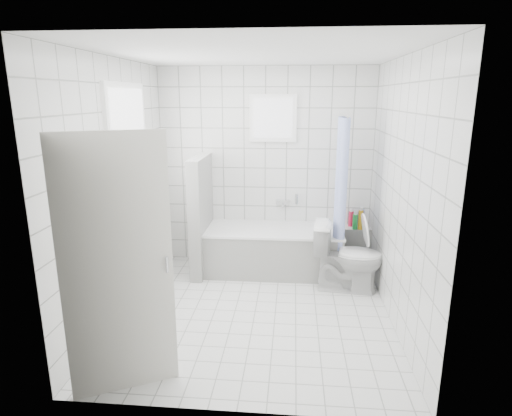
# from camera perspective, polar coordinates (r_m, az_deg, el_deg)

# --- Properties ---
(ground) EXTENTS (3.00, 3.00, 0.00)m
(ground) POSITION_cam_1_polar(r_m,az_deg,el_deg) (4.69, -0.12, -13.64)
(ground) COLOR white
(ground) RESTS_ON ground
(ceiling) EXTENTS (3.00, 3.00, 0.00)m
(ceiling) POSITION_cam_1_polar(r_m,az_deg,el_deg) (4.14, -0.14, 19.91)
(ceiling) COLOR white
(ceiling) RESTS_ON ground
(wall_back) EXTENTS (2.80, 0.02, 2.60)m
(wall_back) POSITION_cam_1_polar(r_m,az_deg,el_deg) (5.70, 1.24, 5.35)
(wall_back) COLOR white
(wall_back) RESTS_ON ground
(wall_front) EXTENTS (2.80, 0.02, 2.60)m
(wall_front) POSITION_cam_1_polar(r_m,az_deg,el_deg) (2.79, -2.90, -4.61)
(wall_front) COLOR white
(wall_front) RESTS_ON ground
(wall_left) EXTENTS (0.02, 3.00, 2.60)m
(wall_left) POSITION_cam_1_polar(r_m,az_deg,el_deg) (4.57, -17.91, 2.31)
(wall_left) COLOR white
(wall_left) RESTS_ON ground
(wall_right) EXTENTS (0.02, 3.00, 2.60)m
(wall_right) POSITION_cam_1_polar(r_m,az_deg,el_deg) (4.33, 18.64, 1.62)
(wall_right) COLOR white
(wall_right) RESTS_ON ground
(window_left) EXTENTS (0.01, 0.90, 1.40)m
(window_left) POSITION_cam_1_polar(r_m,az_deg,el_deg) (4.78, -16.32, 6.60)
(window_left) COLOR white
(window_left) RESTS_ON wall_left
(window_back) EXTENTS (0.50, 0.01, 0.50)m
(window_back) POSITION_cam_1_polar(r_m,az_deg,el_deg) (5.58, 2.29, 11.86)
(window_back) COLOR white
(window_back) RESTS_ON wall_back
(window_sill) EXTENTS (0.18, 1.02, 0.08)m
(window_sill) POSITION_cam_1_polar(r_m,az_deg,el_deg) (4.91, -15.21, -1.96)
(window_sill) COLOR white
(window_sill) RESTS_ON wall_left
(door) EXTENTS (0.73, 0.39, 2.00)m
(door) POSITION_cam_1_polar(r_m,az_deg,el_deg) (3.31, -17.96, -7.72)
(door) COLOR silver
(door) RESTS_ON ground
(bathtub) EXTENTS (1.73, 0.77, 0.58)m
(bathtub) POSITION_cam_1_polar(r_m,az_deg,el_deg) (5.58, 2.39, -5.58)
(bathtub) COLOR white
(bathtub) RESTS_ON ground
(partition_wall) EXTENTS (0.15, 0.85, 1.50)m
(partition_wall) POSITION_cam_1_polar(r_m,az_deg,el_deg) (5.51, -7.31, -0.94)
(partition_wall) COLOR white
(partition_wall) RESTS_ON ground
(tiled_ledge) EXTENTS (0.40, 0.24, 0.55)m
(tiled_ledge) POSITION_cam_1_polar(r_m,az_deg,el_deg) (5.88, 12.97, -5.05)
(tiled_ledge) COLOR white
(tiled_ledge) RESTS_ON ground
(toilet) EXTENTS (0.84, 0.54, 0.81)m
(toilet) POSITION_cam_1_polar(r_m,az_deg,el_deg) (5.14, 12.14, -6.38)
(toilet) COLOR white
(toilet) RESTS_ON ground
(curtain_rod) EXTENTS (0.02, 0.80, 0.02)m
(curtain_rod) POSITION_cam_1_polar(r_m,az_deg,el_deg) (5.25, 11.62, 11.95)
(curtain_rod) COLOR silver
(curtain_rod) RESTS_ON wall_back
(shower_curtain) EXTENTS (0.14, 0.48, 1.78)m
(shower_curtain) POSITION_cam_1_polar(r_m,az_deg,el_deg) (5.23, 11.27, 2.00)
(shower_curtain) COLOR #485FD5
(shower_curtain) RESTS_ON curtain_rod
(tub_faucet) EXTENTS (0.18, 0.06, 0.06)m
(tub_faucet) POSITION_cam_1_polar(r_m,az_deg,el_deg) (5.74, 3.60, 0.80)
(tub_faucet) COLOR silver
(tub_faucet) RESTS_ON wall_back
(sill_bottles) EXTENTS (0.17, 0.46, 0.32)m
(sill_bottles) POSITION_cam_1_polar(r_m,az_deg,el_deg) (4.68, -16.08, -0.71)
(sill_bottles) COLOR #2EA5D2
(sill_bottles) RESTS_ON window_sill
(ledge_bottles) EXTENTS (0.19, 0.19, 0.25)m
(ledge_bottles) POSITION_cam_1_polar(r_m,az_deg,el_deg) (5.73, 13.36, -1.53)
(ledge_bottles) COLOR #1C33E0
(ledge_bottles) RESTS_ON tiled_ledge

